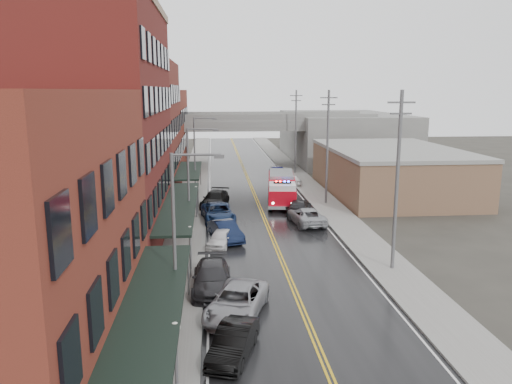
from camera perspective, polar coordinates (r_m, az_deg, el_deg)
road at (r=47.92m, az=0.89°, el=-2.88°), size 11.00×160.00×0.02m
sidewalk_left at (r=47.73m, az=-7.87°, el=-2.97°), size 3.00×160.00×0.15m
sidewalk_right at (r=49.18m, az=9.39°, el=-2.58°), size 3.00×160.00×0.15m
curb_left at (r=47.67m, az=-5.88°, el=-2.94°), size 0.30×160.00×0.15m
curb_right at (r=48.80m, az=7.51°, el=-2.63°), size 0.30×160.00×0.15m
brick_building_a at (r=22.66m, az=-26.89°, el=-4.98°), size 9.00×18.00×12.00m
brick_building_b at (r=40.17m, az=-17.33°, el=6.82°), size 9.00×20.00×18.00m
brick_building_c at (r=57.46m, az=-13.61°, el=6.79°), size 9.00×15.00×15.00m
brick_building_far at (r=74.88m, az=-11.62°, el=6.77°), size 9.00×20.00×12.00m
tan_building at (r=60.64m, az=15.12°, el=2.19°), size 14.00×22.00×5.00m
right_far_block at (r=89.49m, az=9.81°, el=6.30°), size 18.00×30.00×8.00m
awning_0 at (r=22.23m, az=-11.76°, el=-12.52°), size 2.60×16.00×3.09m
awning_1 at (r=40.26m, az=-8.72°, el=-1.45°), size 2.60×18.00×3.09m
awning_2 at (r=57.43m, az=-7.65°, el=2.47°), size 2.60×13.00×3.09m
globe_lamp_0 at (r=20.62m, az=-9.19°, el=-16.51°), size 0.44×0.44×3.12m
globe_lamp_1 at (r=33.61m, az=-7.54°, el=-5.23°), size 0.44×0.44×3.12m
globe_lamp_2 at (r=47.18m, az=-6.85°, el=-0.32°), size 0.44×0.44×3.12m
street_lamp_0 at (r=25.15m, az=-8.80°, el=-4.21°), size 2.64×0.22×9.00m
street_lamp_1 at (r=40.76m, az=-7.40°, el=1.90°), size 2.64×0.22×9.00m
street_lamp_2 at (r=56.59m, az=-6.78°, el=4.61°), size 2.64×0.22×9.00m
utility_pole_0 at (r=33.88m, az=15.84°, el=1.51°), size 1.80×0.24×12.00m
utility_pole_1 at (r=52.86m, az=8.17°, el=5.31°), size 1.80×0.24×12.00m
utility_pole_2 at (r=72.39m, az=4.56°, el=7.05°), size 1.80×0.24×12.00m
overpass at (r=78.53m, az=-1.53°, el=7.20°), size 40.00×10.00×7.50m
fire_truck at (r=53.22m, az=2.94°, el=0.48°), size 4.31×9.05×3.21m
parked_car_left_1 at (r=23.71m, az=-2.59°, el=-16.77°), size 2.77×4.61×1.43m
parked_car_left_2 at (r=27.49m, az=-2.19°, el=-12.43°), size 4.26×6.23×1.58m
parked_car_left_3 at (r=30.73m, az=-5.09°, el=-9.76°), size 2.42×5.67×1.63m
parked_car_left_4 at (r=39.03m, az=-4.06°, el=-5.29°), size 2.62×4.20×1.33m
parked_car_left_5 at (r=40.54m, az=-3.49°, el=-4.47°), size 3.08×5.01×1.56m
parked_car_left_6 at (r=46.32m, az=-4.36°, el=-2.38°), size 3.42×6.25×1.66m
parked_car_left_7 at (r=52.16m, az=-4.71°, el=-0.81°), size 3.52×5.98×1.62m
parked_car_right_0 at (r=45.53m, az=5.79°, el=-2.74°), size 3.11×5.73×1.53m
parked_car_right_1 at (r=49.18m, az=4.96°, el=-1.69°), size 3.37×5.34×1.44m
parked_car_right_2 at (r=64.03m, az=3.86°, el=1.44°), size 2.92×4.60×1.46m
parked_car_right_3 at (r=69.84m, az=2.37°, el=2.32°), size 1.71×4.61×1.51m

